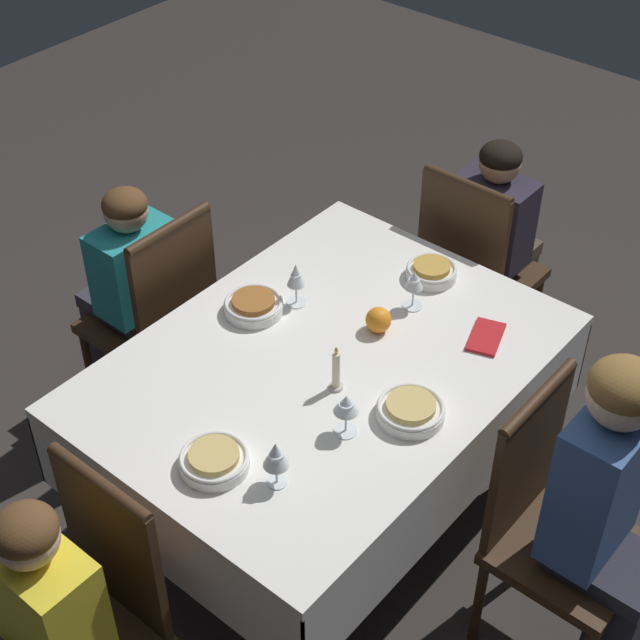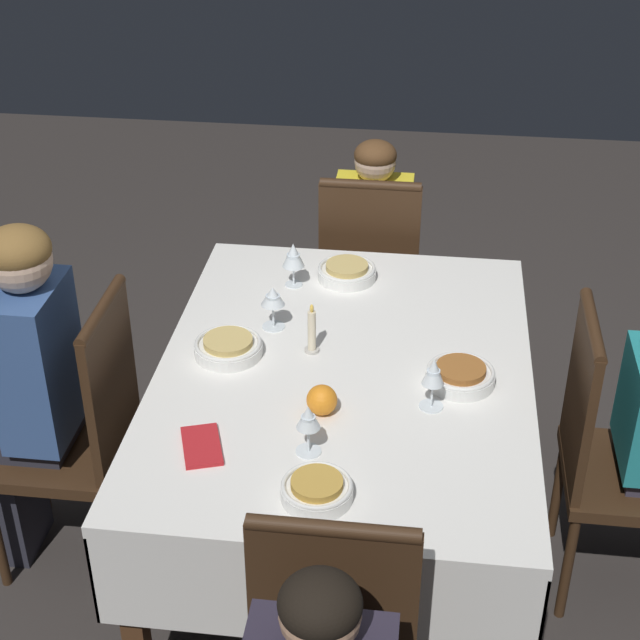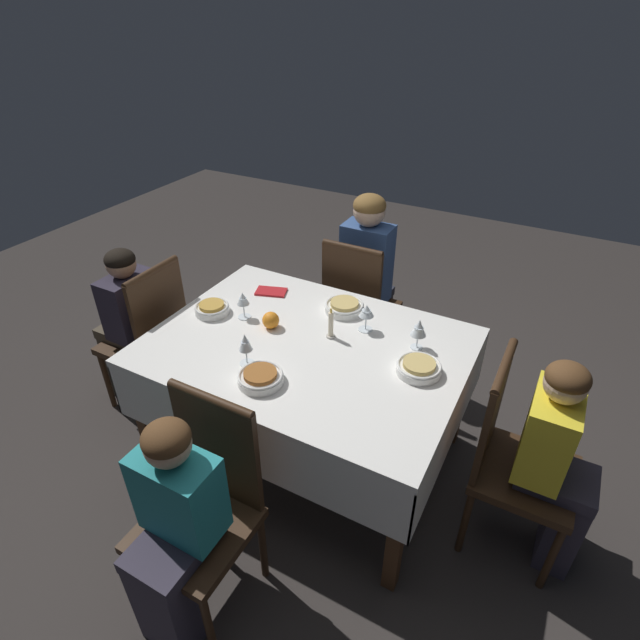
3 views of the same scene
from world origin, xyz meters
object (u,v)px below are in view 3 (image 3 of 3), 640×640
Objects in this scene: wine_glass_east at (243,300)px; bowl_south at (344,306)px; wine_glass_north at (245,343)px; candle_centerpiece at (331,326)px; person_child_dark at (127,320)px; bowl_north at (260,377)px; person_child_yellow at (557,461)px; bowl_west at (419,367)px; wine_glass_west at (419,328)px; chair_west at (511,453)px; orange_fruit at (271,320)px; person_child_teal at (172,529)px; bowl_east at (212,308)px; napkin_red_folded at (271,292)px; chair_north at (204,499)px; person_adult_denim at (369,271)px; chair_south at (358,304)px; wine_glass_south at (366,312)px; chair_east at (150,334)px.

bowl_south is at bearing -144.88° from wine_glass_east.
candle_centerpiece is at bearing -122.91° from wine_glass_north.
person_child_dark is 5.12× the size of bowl_north.
person_child_yellow is 5.01× the size of bowl_south.
bowl_west is 0.47m from candle_centerpiece.
candle_centerpiece reaches higher than wine_glass_west.
chair_west is 5.85× the size of candle_centerpiece.
orange_fruit is (0.06, -0.30, -0.07)m from wine_glass_north.
wine_glass_west is at bearing -132.22° from bowl_north.
person_child_teal is 1.07m from orange_fruit.
bowl_west is (0.63, -0.05, 0.21)m from person_child_yellow.
bowl_east is 0.36m from napkin_red_folded.
wine_glass_east is at bearing 114.96° from chair_north.
candle_centerpiece is 1.93× the size of orange_fruit.
bowl_south is 1.40× the size of wine_glass_east.
person_adult_denim reaches higher than bowl_east.
bowl_east is 0.20m from wine_glass_east.
wine_glass_west is at bearing 65.11° from chair_north.
orange_fruit is at bearing 79.80° from chair_south.
chair_west reaches higher than bowl_east.
person_child_teal reaches higher than wine_glass_north.
chair_west is 1.44m from wine_glass_east.
person_child_teal reaches higher than wine_glass_west.
napkin_red_folded is at bearing 118.05° from person_child_dark.
candle_centerpiece is (-0.48, -0.05, -0.04)m from wine_glass_east.
chair_south is 0.53m from bowl_south.
candle_centerpiece is at bearing 100.94° from person_adult_denim.
person_adult_denim is (1.09, -0.96, 0.16)m from chair_west.
napkin_red_folded is at bearing -56.99° from orange_fruit.
person_adult_denim is 0.95m from wine_glass_west.
wine_glass_south is at bearing 80.65° from person_child_teal.
chair_east reaches higher than wine_glass_west.
person_child_teal is 1.14m from wine_glass_east.
candle_centerpiece is (-0.65, -0.10, 0.04)m from bowl_east.
chair_west is 4.83× the size of bowl_north.
chair_south is 0.88m from wine_glass_west.
bowl_west is (-0.63, 0.91, 0.10)m from person_adult_denim.
person_adult_denim is 5.97× the size of bowl_west.
chair_north is 5.40× the size of bowl_east.
bowl_north is (0.23, 0.58, -0.08)m from wine_glass_south.
candle_centerpiece is at bearing 84.27° from person_child_yellow.
wine_glass_north is at bearing -31.74° from bowl_north.
bowl_north is at bearing 84.79° from bowl_south.
bowl_south and bowl_east have the same top height.
wine_glass_north reaches higher than bowl_west.
wine_glass_south is 0.80× the size of bowl_east.
chair_east is at bearing 48.42° from person_adult_denim.
wine_glass_east reaches higher than bowl_east.
chair_south is at bearing 53.52° from chair_west.
bowl_south is (-0.12, 0.61, 0.10)m from person_adult_denim.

